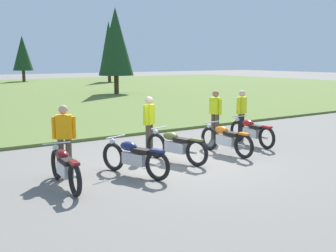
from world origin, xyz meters
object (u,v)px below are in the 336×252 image
Objects in this scene: motorcycle_navy at (134,157)px; rider_checking_bike at (64,136)px; motorcycle_maroon at (65,167)px; motorcycle_red at (251,131)px; motorcycle_orange at (226,139)px; rider_near_row_end at (242,112)px; motorcycle_olive at (175,146)px; rider_in_hivis_vest at (149,122)px; rider_with_back_turned at (215,112)px.

motorcycle_navy is 1.21× the size of rider_checking_bike.
rider_checking_bike reaches higher than motorcycle_maroon.
rider_checking_bike is (-6.18, -0.10, 0.51)m from motorcycle_red.
rider_near_row_end reaches higher than motorcycle_orange.
motorcycle_navy is 1.65m from motorcycle_olive.
rider_in_hivis_vest is (-0.11, 1.15, 0.51)m from motorcycle_olive.
rider_checking_bike is (-2.90, 0.37, 0.51)m from motorcycle_olive.
rider_with_back_turned is at bearing 32.06° from motorcycle_olive.
motorcycle_maroon is 1.02× the size of motorcycle_olive.
rider_checking_bike is (-4.65, 0.40, 0.51)m from motorcycle_orange.
motorcycle_olive is 1.23× the size of rider_with_back_turned.
motorcycle_navy is 5.65m from rider_near_row_end.
rider_in_hivis_vest is (1.45, 1.69, 0.51)m from motorcycle_navy.
motorcycle_maroon is at bearing -164.45° from rider_near_row_end.
rider_with_back_turned is (4.47, 2.36, 0.51)m from motorcycle_navy.
rider_checking_bike is (-6.63, -1.04, 0.00)m from rider_near_row_end.
rider_with_back_turned is (2.91, 1.82, 0.51)m from motorcycle_olive.
motorcycle_olive is at bearing -171.77° from motorcycle_red.
motorcycle_navy is at bearing -161.08° from motorcycle_olive.
rider_checking_bike and rider_in_hivis_vest have the same top height.
motorcycle_maroon is at bearing -159.07° from rider_with_back_turned.
motorcycle_red is at bearing 18.18° from motorcycle_orange.
motorcycle_red is 1.26× the size of rider_near_row_end.
rider_in_hivis_vest is (2.79, 0.78, 0.00)m from rider_checking_bike.
motorcycle_olive is at bearing -159.26° from rider_near_row_end.
motorcycle_red is (4.83, 1.01, 0.00)m from motorcycle_navy.
motorcycle_olive is 0.98× the size of motorcycle_orange.
rider_with_back_turned is (6.15, 2.35, 0.51)m from motorcycle_maroon.
rider_checking_bike reaches higher than motorcycle_olive.
rider_near_row_end is at bearing 3.86° from rider_in_hivis_vest.
motorcycle_maroon is at bearing -110.37° from rider_checking_bike.
rider_in_hivis_vest reaches higher than motorcycle_orange.
motorcycle_olive is at bearing 9.25° from motorcycle_maroon.
motorcycle_maroon is 1.04× the size of motorcycle_navy.
motorcycle_navy and motorcycle_red have the same top height.
rider_near_row_end is at bearing -27.01° from rider_with_back_turned.
motorcycle_navy is 3.34m from motorcycle_orange.
rider_in_hivis_vest is (-1.86, 1.18, 0.51)m from motorcycle_orange.
motorcycle_olive is 1.23× the size of rider_checking_bike.
rider_near_row_end is at bearing 8.93° from rider_checking_bike.
motorcycle_navy and motorcycle_olive have the same top height.
motorcycle_maroon is at bearing 179.76° from motorcycle_navy.
rider_checking_bike is at bearing -171.07° from rider_near_row_end.
rider_with_back_turned is at bearing 14.05° from rider_checking_bike.
rider_with_back_turned is 1.00× the size of rider_checking_bike.
rider_with_back_turned is at bearing 27.81° from motorcycle_navy.
motorcycle_navy is 1.21× the size of rider_near_row_end.
motorcycle_maroon and motorcycle_olive have the same top height.
rider_checking_bike is at bearing 146.13° from motorcycle_navy.
rider_with_back_turned reaches higher than motorcycle_red.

